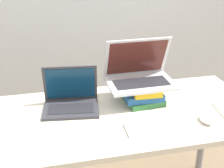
{
  "coord_description": "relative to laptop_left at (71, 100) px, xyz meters",
  "views": [
    {
      "loc": [
        -0.38,
        -1.06,
        1.62
      ],
      "look_at": [
        -0.05,
        0.35,
        0.95
      ],
      "focal_mm": 50.0,
      "sensor_mm": 36.0,
      "label": 1
    }
  ],
  "objects": [
    {
      "name": "desk",
      "position": [
        0.25,
        -0.12,
        -0.13
      ],
      "size": [
        1.53,
        0.71,
        0.77
      ],
      "color": "beige",
      "rests_on": "ground_plane"
    },
    {
      "name": "laptop_left",
      "position": [
        0.0,
        0.0,
        0.0
      ],
      "size": [
        0.33,
        0.26,
        0.23
      ],
      "color": "#333338",
      "rests_on": "desk"
    },
    {
      "name": "book_stack",
      "position": [
        0.41,
        0.0,
        0.0
      ],
      "size": [
        0.23,
        0.28,
        0.1
      ],
      "color": "#33753D",
      "rests_on": "desk"
    },
    {
      "name": "laptop_on_books",
      "position": [
        0.4,
        0.03,
        0.11
      ],
      "size": [
        0.38,
        0.27,
        0.26
      ],
      "color": "silver",
      "rests_on": "book_stack"
    },
    {
      "name": "wireless_keyboard",
      "position": [
        0.39,
        -0.31,
        -0.04
      ],
      "size": [
        0.32,
        0.14,
        0.01
      ],
      "color": "white",
      "rests_on": "desk"
    },
    {
      "name": "mouse",
      "position": [
        0.66,
        -0.31,
        -0.03
      ],
      "size": [
        0.06,
        0.1,
        0.03
      ],
      "color": "white",
      "rests_on": "desk"
    }
  ]
}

